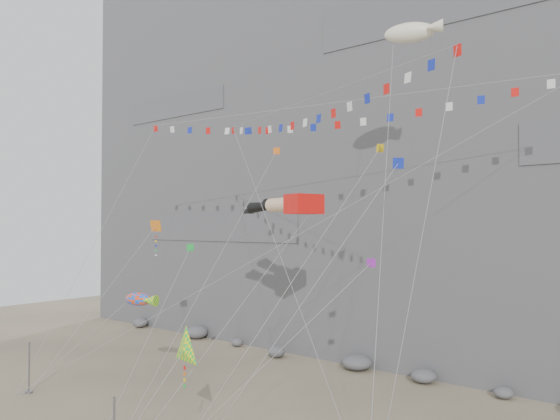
% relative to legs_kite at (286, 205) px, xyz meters
% --- Properties ---
extents(cliff, '(80.00, 28.00, 50.00)m').
position_rel_legs_kite_xyz_m(cliff, '(0.44, 23.98, 11.30)').
color(cliff, slate).
rests_on(cliff, ground).
extents(talus_boulders, '(60.00, 3.00, 1.20)m').
position_rel_legs_kite_xyz_m(talus_boulders, '(0.44, 8.98, -13.10)').
color(talus_boulders, slate).
rests_on(talus_boulders, ground).
extents(anchor_pole_left, '(0.12, 0.12, 3.72)m').
position_rel_legs_kite_xyz_m(anchor_pole_left, '(-14.71, -11.67, -11.84)').
color(anchor_pole_left, slate).
rests_on(anchor_pole_left, ground).
extents(legs_kite, '(7.95, 19.29, 21.35)m').
position_rel_legs_kite_xyz_m(legs_kite, '(0.00, 0.00, 0.00)').
color(legs_kite, red).
rests_on(legs_kite, ground).
extents(flag_banner_upper, '(33.91, 17.21, 30.83)m').
position_rel_legs_kite_xyz_m(flag_banner_upper, '(1.91, 2.18, 7.52)').
color(flag_banner_upper, red).
rests_on(flag_banner_upper, ground).
extents(flag_banner_lower, '(22.92, 12.07, 23.50)m').
position_rel_legs_kite_xyz_m(flag_banner_lower, '(4.00, -2.35, 6.80)').
color(flag_banner_lower, red).
rests_on(flag_banner_lower, ground).
extents(harlequin_kite, '(3.68, 10.19, 15.47)m').
position_rel_legs_kite_xyz_m(harlequin_kite, '(-10.84, -3.37, -1.56)').
color(harlequin_kite, red).
rests_on(harlequin_kite, ground).
extents(fish_windsock, '(7.97, 6.77, 10.70)m').
position_rel_legs_kite_xyz_m(fish_windsock, '(-8.60, -6.62, -6.88)').
color(fish_windsock, '#FB430C').
rests_on(fish_windsock, ground).
extents(delta_kite, '(2.52, 5.02, 7.84)m').
position_rel_legs_kite_xyz_m(delta_kite, '(3.13, -12.34, -7.88)').
color(delta_kite, '#FFED0D').
rests_on(delta_kite, ground).
extents(blimp_windsock, '(6.20, 13.95, 28.17)m').
position_rel_legs_kite_xyz_m(blimp_windsock, '(8.84, 1.99, 11.21)').
color(blimp_windsock, '#FCF6CF').
rests_on(blimp_windsock, ground).
extents(small_kite_a, '(1.54, 15.40, 23.13)m').
position_rel_legs_kite_xyz_m(small_kite_a, '(-1.20, 0.02, 3.72)').
color(small_kite_a, orange).
rests_on(small_kite_a, ground).
extents(small_kite_b, '(6.58, 11.65, 16.01)m').
position_rel_legs_kite_xyz_m(small_kite_b, '(8.36, -2.70, -3.86)').
color(small_kite_b, purple).
rests_on(small_kite_b, ground).
extents(small_kite_c, '(4.10, 10.42, 14.92)m').
position_rel_legs_kite_xyz_m(small_kite_c, '(-3.29, -6.44, -3.17)').
color(small_kite_c, green).
rests_on(small_kite_c, ground).
extents(small_kite_d, '(5.65, 13.21, 21.70)m').
position_rel_legs_kite_xyz_m(small_kite_d, '(8.18, -1.33, 2.95)').
color(small_kite_d, gold).
rests_on(small_kite_d, ground).
extents(small_kite_e, '(9.05, 6.97, 18.49)m').
position_rel_legs_kite_xyz_m(small_kite_e, '(12.27, -6.84, 1.34)').
color(small_kite_e, '#1325A9').
rests_on(small_kite_e, ground).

